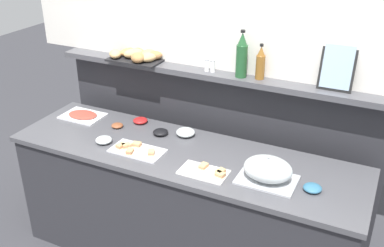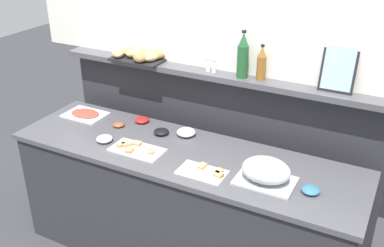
{
  "view_description": "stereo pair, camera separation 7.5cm",
  "coord_description": "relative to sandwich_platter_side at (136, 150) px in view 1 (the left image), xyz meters",
  "views": [
    {
      "loc": [
        1.16,
        -2.25,
        2.33
      ],
      "look_at": [
        0.02,
        0.1,
        1.05
      ],
      "focal_mm": 41.98,
      "sensor_mm": 36.0,
      "label": 1
    },
    {
      "loc": [
        1.22,
        -2.22,
        2.33
      ],
      "look_at": [
        0.02,
        0.1,
        1.05
      ],
      "focal_mm": 41.98,
      "sensor_mm": 36.0,
      "label": 2
    }
  ],
  "objects": [
    {
      "name": "buffet_counter",
      "position": [
        0.28,
        0.12,
        -0.45
      ],
      "size": [
        2.35,
        0.68,
        0.88
      ],
      "color": "#2D2D33",
      "rests_on": "ground_plane"
    },
    {
      "name": "cold_cuts_platter",
      "position": [
        -0.65,
        0.28,
        -0.0
      ],
      "size": [
        0.31,
        0.23,
        0.02
      ],
      "color": "silver",
      "rests_on": "buffet_counter"
    },
    {
      "name": "vinegar_bottle_amber",
      "position": [
        0.62,
        0.58,
        0.5
      ],
      "size": [
        0.06,
        0.06,
        0.24
      ],
      "color": "#8E5B23",
      "rests_on": "back_ledge_unit"
    },
    {
      "name": "condiment_bowl_teal",
      "position": [
        -0.2,
        0.37,
        0.01
      ],
      "size": [
        0.11,
        0.11,
        0.04
      ],
      "primitive_type": "ellipsoid",
      "color": "red",
      "rests_on": "buffet_counter"
    },
    {
      "name": "ground_plane",
      "position": [
        0.28,
        0.72,
        -0.89
      ],
      "size": [
        12.0,
        12.0,
        0.0
      ],
      "primitive_type": "plane",
      "color": "#38383D"
    },
    {
      "name": "wine_bottle_green",
      "position": [
        0.5,
        0.56,
        0.54
      ],
      "size": [
        0.08,
        0.08,
        0.32
      ],
      "color": "#23562D",
      "rests_on": "back_ledge_unit"
    },
    {
      "name": "back_ledge_unit",
      "position": [
        0.28,
        0.64,
        -0.21
      ],
      "size": [
        2.43,
        0.22,
        1.29
      ],
      "color": "#2D2D33",
      "rests_on": "ground_plane"
    },
    {
      "name": "glass_bowl_large",
      "position": [
        -0.26,
        0.0,
        0.01
      ],
      "size": [
        0.11,
        0.11,
        0.04
      ],
      "color": "silver",
      "rests_on": "buffet_counter"
    },
    {
      "name": "glass_bowl_medium",
      "position": [
        0.19,
        0.34,
        0.01
      ],
      "size": [
        0.13,
        0.13,
        0.05
      ],
      "color": "silver",
      "rests_on": "buffet_counter"
    },
    {
      "name": "sandwich_platter_side",
      "position": [
        0.0,
        0.0,
        0.0
      ],
      "size": [
        0.35,
        0.19,
        0.04
      ],
      "color": "silver",
      "rests_on": "buffet_counter"
    },
    {
      "name": "pepper_shaker",
      "position": [
        0.29,
        0.56,
        0.44
      ],
      "size": [
        0.03,
        0.03,
        0.09
      ],
      "color": "white",
      "rests_on": "back_ledge_unit"
    },
    {
      "name": "sandwich_platter_front",
      "position": [
        0.52,
        -0.04,
        -0.0
      ],
      "size": [
        0.29,
        0.17,
        0.04
      ],
      "color": "white",
      "rests_on": "buffet_counter"
    },
    {
      "name": "condiment_bowl_red",
      "position": [
        0.03,
        0.27,
        0.01
      ],
      "size": [
        0.11,
        0.11,
        0.04
      ],
      "primitive_type": "ellipsoid",
      "color": "black",
      "rests_on": "buffet_counter"
    },
    {
      "name": "salt_shaker",
      "position": [
        0.25,
        0.56,
        0.44
      ],
      "size": [
        0.03,
        0.03,
        0.09
      ],
      "color": "white",
      "rests_on": "back_ledge_unit"
    },
    {
      "name": "condiment_bowl_dark",
      "position": [
        1.13,
        0.05,
        0.01
      ],
      "size": [
        0.1,
        0.1,
        0.04
      ],
      "primitive_type": "ellipsoid",
      "color": "teal",
      "rests_on": "buffet_counter"
    },
    {
      "name": "condiment_bowl_cream",
      "position": [
        -0.31,
        0.24,
        0.0
      ],
      "size": [
        0.08,
        0.08,
        0.03
      ],
      "primitive_type": "ellipsoid",
      "color": "brown",
      "rests_on": "buffet_counter"
    },
    {
      "name": "framed_picture",
      "position": [
        1.1,
        0.6,
        0.55
      ],
      "size": [
        0.21,
        0.08,
        0.29
      ],
      "color": "black",
      "rests_on": "back_ledge_unit"
    },
    {
      "name": "bread_basket",
      "position": [
        -0.29,
        0.56,
        0.44
      ],
      "size": [
        0.43,
        0.29,
        0.08
      ],
      "color": "black",
      "rests_on": "back_ledge_unit"
    },
    {
      "name": "serving_cloche",
      "position": [
        0.87,
        0.04,
        0.06
      ],
      "size": [
        0.34,
        0.24,
        0.17
      ],
      "color": "#B7BABF",
      "rests_on": "buffet_counter"
    }
  ]
}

